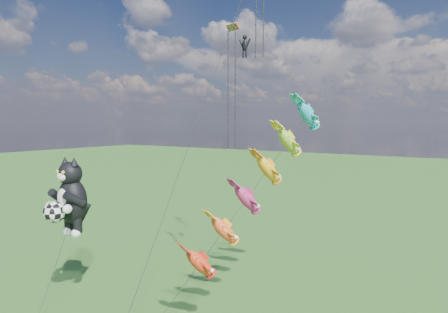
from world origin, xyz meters
The scene contains 4 objects.
ground centered at (0.00, 0.00, 0.00)m, with size 300.00×300.00×0.00m, color #164511.
cat_kite_rig centered at (4.40, 0.40, 8.35)m, with size 2.69×4.18×11.29m.
fish_windsock_rig centered at (16.78, 6.34, 9.57)m, with size 7.29×14.31×17.02m.
parafoil_rig centered at (14.22, 8.69, 19.77)m, with size 1.81×17.51×27.73m.
Camera 1 is at (28.55, -16.09, 13.75)m, focal length 30.00 mm.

